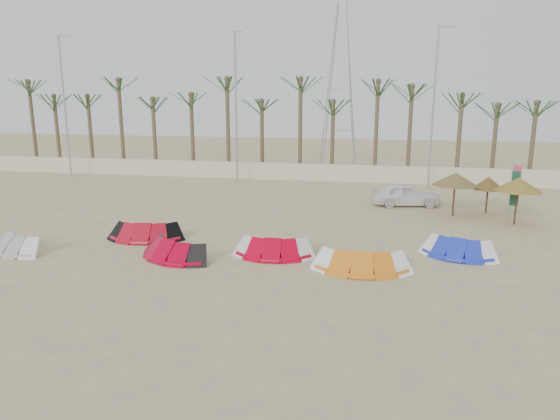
% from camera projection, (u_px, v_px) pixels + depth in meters
% --- Properties ---
extents(ground, '(120.00, 120.00, 0.00)m').
position_uv_depth(ground, '(248.00, 283.00, 17.76)').
color(ground, '#CDBB73').
rests_on(ground, ground).
extents(boundary_wall, '(60.00, 0.30, 1.30)m').
position_uv_depth(boundary_wall, '(319.00, 172.00, 38.65)').
color(boundary_wall, beige).
rests_on(boundary_wall, ground).
extents(palm_line, '(52.00, 4.00, 7.70)m').
position_uv_depth(palm_line, '(331.00, 96.00, 38.65)').
color(palm_line, brown).
rests_on(palm_line, ground).
extents(lamp_a, '(1.25, 0.14, 11.00)m').
position_uv_depth(lamp_a, '(65.00, 105.00, 39.26)').
color(lamp_a, '#A5A8AD').
rests_on(lamp_a, ground).
extents(lamp_b, '(1.25, 0.14, 11.00)m').
position_uv_depth(lamp_b, '(236.00, 105.00, 36.68)').
color(lamp_b, '#A5A8AD').
rests_on(lamp_b, ground).
extents(lamp_c, '(1.25, 0.14, 11.00)m').
position_uv_depth(lamp_c, '(434.00, 106.00, 34.10)').
color(lamp_c, '#A5A8AD').
rests_on(lamp_c, ground).
extents(pylon, '(3.00, 3.00, 14.00)m').
position_uv_depth(pylon, '(338.00, 170.00, 44.36)').
color(pylon, '#A5A8AD').
rests_on(pylon, ground).
extents(kite_grey, '(3.47, 2.60, 0.90)m').
position_uv_depth(kite_grey, '(20.00, 241.00, 21.45)').
color(kite_grey, '#A3A3A6').
rests_on(kite_grey, ground).
extents(kite_red_left, '(3.54, 1.90, 0.90)m').
position_uv_depth(kite_red_left, '(148.00, 229.00, 23.22)').
color(kite_red_left, '#B70C1F').
rests_on(kite_red_left, ground).
extents(kite_red_mid, '(3.81, 2.69, 0.90)m').
position_uv_depth(kite_red_mid, '(176.00, 247.00, 20.58)').
color(kite_red_mid, '#B10020').
rests_on(kite_red_mid, ground).
extents(kite_red_right, '(3.33, 1.67, 0.90)m').
position_uv_depth(kite_red_right, '(275.00, 245.00, 20.80)').
color(kite_red_right, red).
rests_on(kite_red_right, ground).
extents(kite_orange, '(3.66, 1.64, 0.90)m').
position_uv_depth(kite_orange, '(362.00, 258.00, 19.14)').
color(kite_orange, orange).
rests_on(kite_orange, ground).
extents(kite_blue, '(3.34, 2.28, 0.90)m').
position_uv_depth(kite_blue, '(457.00, 246.00, 20.73)').
color(kite_blue, '#1F31C4').
rests_on(kite_blue, ground).
extents(parasol_left, '(2.38, 2.38, 2.41)m').
position_uv_depth(parasol_left, '(455.00, 179.00, 27.12)').
color(parasol_left, '#4C331E').
rests_on(parasol_left, ground).
extents(parasol_mid, '(2.31, 2.31, 2.46)m').
position_uv_depth(parasol_mid, '(518.00, 184.00, 25.25)').
color(parasol_mid, '#4C331E').
rests_on(parasol_mid, ground).
extents(parasol_right, '(1.72, 1.72, 2.08)m').
position_uv_depth(parasol_right, '(488.00, 183.00, 27.81)').
color(parasol_right, '#4C331E').
rests_on(parasol_right, ground).
extents(flag_pink, '(0.45, 0.04, 2.99)m').
position_uv_depth(flag_pink, '(515.00, 185.00, 26.94)').
color(flag_pink, '#A5A8AD').
rests_on(flag_pink, ground).
extents(flag_green, '(0.44, 0.19, 2.81)m').
position_uv_depth(flag_green, '(514.00, 190.00, 26.16)').
color(flag_green, '#A5A8AD').
rests_on(flag_green, ground).
extents(car, '(4.23, 2.30, 1.36)m').
position_uv_depth(car, '(406.00, 194.00, 29.95)').
color(car, white).
rests_on(car, ground).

